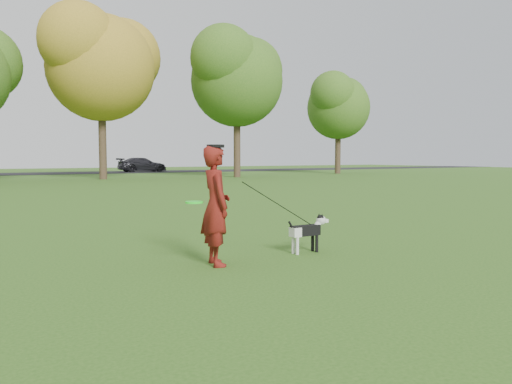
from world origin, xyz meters
TOP-DOWN VIEW (x-y plane):
  - ground at (0.00, 0.00)m, footprint 120.00×120.00m
  - road at (0.00, 40.00)m, footprint 120.00×7.00m
  - man at (-1.24, 0.07)m, footprint 0.48×0.65m
  - dog at (0.37, 0.13)m, footprint 0.77×0.15m
  - car_right at (11.11, 40.00)m, footprint 4.67×2.07m
  - man_held_items at (-0.23, 0.07)m, footprint 2.18×0.32m
  - tree_row at (-1.43, 26.07)m, footprint 51.74×8.86m

SIDE VIEW (x-z plane):
  - ground at x=0.00m, z-range 0.00..0.00m
  - road at x=0.00m, z-range 0.00..0.02m
  - dog at x=0.37m, z-range 0.06..0.65m
  - car_right at x=11.11m, z-range 0.02..1.35m
  - man_held_items at x=-0.23m, z-range 0.16..1.39m
  - man at x=-1.24m, z-range 0.00..1.62m
  - tree_row at x=-1.43m, z-range 1.40..13.41m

